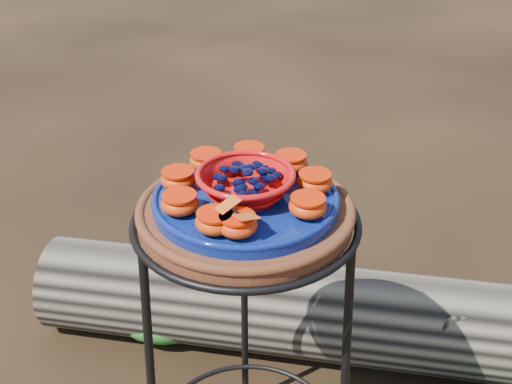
{
  "coord_description": "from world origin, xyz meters",
  "views": [
    {
      "loc": [
        -0.02,
        -0.94,
        1.3
      ],
      "look_at": [
        0.02,
        0.0,
        0.76
      ],
      "focal_mm": 45.0,
      "sensor_mm": 36.0,
      "label": 1
    }
  ],
  "objects_px": {
    "cobalt_plate": "(246,201)",
    "red_bowl": "(245,184)",
    "plant_stand": "(247,367)",
    "terracotta_saucer": "(246,213)",
    "driftwood_log": "(292,309)"
  },
  "relations": [
    {
      "from": "cobalt_plate",
      "to": "red_bowl",
      "type": "height_order",
      "value": "red_bowl"
    },
    {
      "from": "plant_stand",
      "to": "red_bowl",
      "type": "distance_m",
      "value": 0.42
    },
    {
      "from": "terracotta_saucer",
      "to": "driftwood_log",
      "type": "xyz_separation_m",
      "value": [
        0.14,
        0.43,
        -0.58
      ]
    },
    {
      "from": "terracotta_saucer",
      "to": "driftwood_log",
      "type": "bearing_deg",
      "value": 72.3
    },
    {
      "from": "terracotta_saucer",
      "to": "driftwood_log",
      "type": "relative_size",
      "value": 0.26
    },
    {
      "from": "cobalt_plate",
      "to": "driftwood_log",
      "type": "height_order",
      "value": "cobalt_plate"
    },
    {
      "from": "driftwood_log",
      "to": "red_bowl",
      "type": "bearing_deg",
      "value": -107.7
    },
    {
      "from": "cobalt_plate",
      "to": "red_bowl",
      "type": "xyz_separation_m",
      "value": [
        0.0,
        0.0,
        0.03
      ]
    },
    {
      "from": "red_bowl",
      "to": "driftwood_log",
      "type": "xyz_separation_m",
      "value": [
        0.14,
        0.43,
        -0.64
      ]
    },
    {
      "from": "cobalt_plate",
      "to": "driftwood_log",
      "type": "relative_size",
      "value": 0.23
    },
    {
      "from": "cobalt_plate",
      "to": "plant_stand",
      "type": "bearing_deg",
      "value": 0.0
    },
    {
      "from": "terracotta_saucer",
      "to": "cobalt_plate",
      "type": "height_order",
      "value": "cobalt_plate"
    },
    {
      "from": "terracotta_saucer",
      "to": "cobalt_plate",
      "type": "relative_size",
      "value": 1.17
    },
    {
      "from": "driftwood_log",
      "to": "cobalt_plate",
      "type": "bearing_deg",
      "value": -107.7
    },
    {
      "from": "terracotta_saucer",
      "to": "red_bowl",
      "type": "xyz_separation_m",
      "value": [
        0.0,
        0.0,
        0.06
      ]
    }
  ]
}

